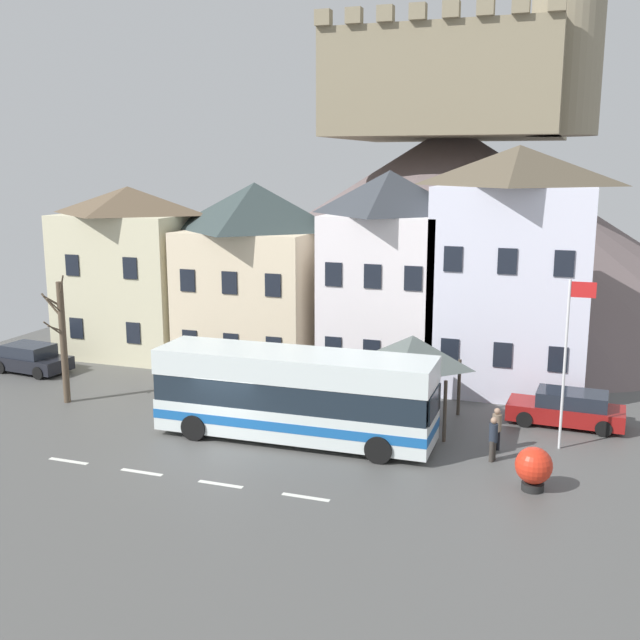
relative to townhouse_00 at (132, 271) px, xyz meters
The scene contains 17 objects.
ground_plane 16.72m from the townhouse_00, 46.93° to the right, with size 40.00×60.00×0.07m.
townhouse_00 is the anchor object (origin of this frame).
townhouse_01 7.26m from the townhouse_00, ahead, with size 6.81×6.23×9.41m.
townhouse_02 14.39m from the townhouse_00, ahead, with size 5.55×5.74×10.05m.
townhouse_03 20.29m from the townhouse_00, ahead, with size 6.87×6.69×11.18m.
hilltop_castle 23.50m from the townhouse_00, 52.80° to the left, with size 42.11×42.11×22.69m.
transit_bus 16.73m from the townhouse_00, 36.24° to the right, with size 10.74×2.91×3.43m.
bus_shelter 18.30m from the townhouse_00, 20.54° to the right, with size 3.60×3.60×3.66m.
parked_car_00 8.88m from the townhouse_00, 35.74° to the right, with size 3.96×2.04×1.47m.
parked_car_01 23.84m from the townhouse_00, 11.23° to the right, with size 4.59×2.04×1.42m.
parked_car_02 7.03m from the townhouse_00, 117.89° to the right, with size 4.01×2.30×1.41m.
pedestrian_00 23.03m from the townhouse_00, 24.38° to the right, with size 0.31×0.39×1.62m.
pedestrian_01 22.62m from the townhouse_00, 22.00° to the right, with size 0.34×0.34×1.64m.
public_bench 16.51m from the townhouse_00, 14.82° to the right, with size 1.60×0.48×0.87m.
flagpole 24.15m from the townhouse_00, 17.74° to the right, with size 0.95×0.10×6.34m.
harbour_buoy 25.30m from the townhouse_00, 27.31° to the right, with size 1.20×1.20×1.45m.
bare_tree_00 9.17m from the townhouse_00, 76.53° to the right, with size 1.66×1.33×5.80m.
Camera 1 is at (12.35, -23.70, 10.41)m, focal length 42.69 mm.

